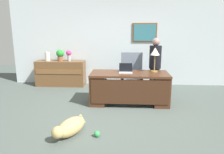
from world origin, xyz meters
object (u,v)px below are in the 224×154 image
Objects in this scene: person_standing at (155,66)px; desk_lamp at (155,53)px; desk at (129,87)px; vase_empty at (47,56)px; dog_lying at (70,127)px; vase_with_flowers at (69,54)px; laptop at (126,70)px; armchair at (132,76)px; dog_toy_ball at (97,134)px; credenza at (61,73)px; potted_plant at (60,55)px.

person_standing reaches higher than desk_lamp.
person_standing reaches higher than desk.
desk_lamp reaches higher than desk.
desk_lamp is 3.49m from vase_empty.
desk is at bearing -31.53° from vase_empty.
person_standing is at bearing 81.03° from desk_lamp.
vase_with_flowers reaches higher than dog_lying.
desk_lamp is at bearing 16.72° from desk.
dog_lying is 2.37× the size of laptop.
armchair is 1.93× the size of desk_lamp.
dog_toy_ball is (-1.19, -1.90, -1.18)m from desk_lamp.
laptop reaches higher than dog_toy_ball.
dog_lying is at bearing -113.75° from armchair.
desk_lamp reaches higher than credenza.
vase_empty is (-0.69, 0.00, -0.07)m from vase_with_flowers.
armchair is 3.60× the size of laptop.
desk_lamp is 2.14× the size of vase_empty.
armchair reaches higher than vase_empty.
vase_empty reaches higher than credenza.
credenza is (-2.17, 1.58, -0.02)m from desk.
laptop is at bearing 74.52° from dog_toy_ball.
armchair is at bearing 78.36° from laptop.
vase_empty is at bearing 148.25° from laptop.
laptop is 0.94× the size of vase_with_flowers.
credenza reaches higher than dog_lying.
desk is 1.85m from dog_toy_ball.
potted_plant is (-2.86, 0.82, 0.19)m from person_standing.
credenza is 2.61m from laptop.
desk is 1.10m from person_standing.
person_standing reaches higher than dog_lying.
person_standing reaches higher than laptop.
desk_lamp reaches higher than potted_plant.
desk is 2.74m from potted_plant.
dog_lying is at bearing -121.81° from desk.
dog_toy_ball is (1.59, -3.29, -0.35)m from credenza.
laptop is (-0.80, -0.72, 0.02)m from person_standing.
desk is 17.79× the size of dog_toy_ball.
vase_empty is at bearing 156.35° from desk_lamp.
armchair is 10.91× the size of dog_toy_ball.
laptop is 2.58m from potted_plant.
desk is at bearing 58.19° from dog_lying.
person_standing is 2.98m from potted_plant.
desk is 5.22× the size of potted_plant.
person_standing is 2.07× the size of dog_lying.
armchair reaches higher than dog_toy_ball.
vase_with_flowers is (-1.96, 0.71, 0.51)m from armchair.
credenza is 14.55× the size of dog_toy_ball.
dog_toy_ball is (-1.28, -2.47, -0.75)m from person_standing.
dog_toy_ball is at bearing -64.39° from potted_plant.
desk is 3.14× the size of desk_lamp.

